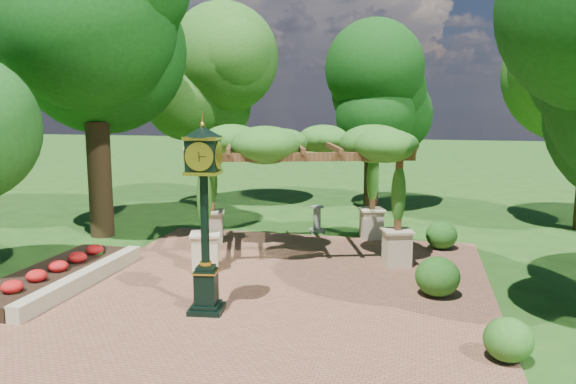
# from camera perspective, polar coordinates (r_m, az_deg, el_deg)

# --- Properties ---
(ground) EXTENTS (120.00, 120.00, 0.00)m
(ground) POSITION_cam_1_polar(r_m,az_deg,el_deg) (12.36, -2.71, -11.92)
(ground) COLOR #1E4714
(ground) RESTS_ON ground
(brick_plaza) EXTENTS (10.00, 12.00, 0.04)m
(brick_plaza) POSITION_cam_1_polar(r_m,az_deg,el_deg) (13.26, -1.51, -10.35)
(brick_plaza) COLOR brown
(brick_plaza) RESTS_ON ground
(border_wall) EXTENTS (0.35, 5.00, 0.40)m
(border_wall) POSITION_cam_1_polar(r_m,az_deg,el_deg) (14.60, -19.98, -8.33)
(border_wall) COLOR #C6B793
(border_wall) RESTS_ON ground
(flower_bed) EXTENTS (1.50, 5.00, 0.36)m
(flower_bed) POSITION_cam_1_polar(r_m,az_deg,el_deg) (15.10, -22.87, -8.00)
(flower_bed) COLOR red
(flower_bed) RESTS_ON ground
(pedestal_clock) EXTENTS (0.89, 0.89, 4.00)m
(pedestal_clock) POSITION_cam_1_polar(r_m,az_deg,el_deg) (11.67, -8.51, -1.02)
(pedestal_clock) COLOR black
(pedestal_clock) RESTS_ON brick_plaza
(pergola) EXTENTS (6.85, 5.37, 3.78)m
(pergola) POSITION_cam_1_polar(r_m,az_deg,el_deg) (16.25, 0.96, 4.37)
(pergola) COLOR beige
(pergola) RESTS_ON brick_plaza
(sundial) EXTENTS (0.64, 0.64, 0.90)m
(sundial) POSITION_cam_1_polar(r_m,az_deg,el_deg) (19.49, 2.97, -2.91)
(sundial) COLOR gray
(sundial) RESTS_ON ground
(shrub_front) EXTENTS (0.94, 0.94, 0.75)m
(shrub_front) POSITION_cam_1_polar(r_m,az_deg,el_deg) (10.60, 21.47, -13.79)
(shrub_front) COLOR #2A621C
(shrub_front) RESTS_ON brick_plaza
(shrub_mid) EXTENTS (1.07, 1.07, 0.91)m
(shrub_mid) POSITION_cam_1_polar(r_m,az_deg,el_deg) (13.41, 14.96, -8.30)
(shrub_mid) COLOR #235A19
(shrub_mid) RESTS_ON brick_plaza
(shrub_back) EXTENTS (1.17, 1.17, 0.84)m
(shrub_back) POSITION_cam_1_polar(r_m,az_deg,el_deg) (17.67, 15.32, -4.24)
(shrub_back) COLOR #25611C
(shrub_back) RESTS_ON brick_plaza
(tree_west_near) EXTENTS (5.20, 5.20, 9.83)m
(tree_west_near) POSITION_cam_1_polar(r_m,az_deg,el_deg) (19.59, -19.29, 15.36)
(tree_west_near) COLOR #332414
(tree_west_near) RESTS_ON ground
(tree_west_far) EXTENTS (4.19, 4.19, 7.55)m
(tree_west_far) POSITION_cam_1_polar(r_m,az_deg,el_deg) (24.15, -8.50, 10.73)
(tree_west_far) COLOR black
(tree_west_far) RESTS_ON ground
(tree_north) EXTENTS (3.96, 3.96, 6.90)m
(tree_north) POSITION_cam_1_polar(r_m,az_deg,el_deg) (23.91, 8.64, 9.66)
(tree_north) COLOR black
(tree_north) RESTS_ON ground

